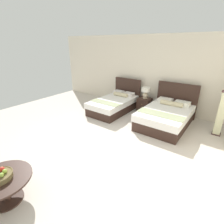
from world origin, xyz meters
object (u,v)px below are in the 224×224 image
Objects in this scene: bed_near_window at (115,104)px; nightstand at (144,105)px; bed_near_corner at (166,116)px; floor_lamp_corner at (221,114)px; coffee_table at (3,184)px; table_lamp at (146,91)px.

nightstand is (0.98, 0.63, -0.02)m from bed_near_window.
bed_near_corner is (2.07, -0.00, 0.02)m from bed_near_window.
floor_lamp_corner is at bearing -8.40° from nightstand.
bed_near_corner is 2.19× the size of coffee_table.
coffee_table is 5.43m from floor_lamp_corner.
coffee_table is (-0.06, -5.12, 0.09)m from nightstand.
table_lamp is 2.59m from floor_lamp_corner.
coffee_table is 0.71× the size of floor_lamp_corner.
bed_near_corner is at bearing -30.89° from table_lamp.
nightstand is at bearing 149.89° from bed_near_corner.
nightstand is 0.54m from table_lamp.
floor_lamp_corner is at bearing 4.12° from bed_near_window.
bed_near_window is at bearing -175.88° from floor_lamp_corner.
nightstand is 0.41× the size of floor_lamp_corner.
floor_lamp_corner is (3.53, 0.25, 0.37)m from bed_near_window.
floor_lamp_corner reaches higher than coffee_table.
coffee_table is at bearing -118.81° from floor_lamp_corner.
bed_near_corner is 1.27m from nightstand.
bed_near_corner is 1.37m from table_lamp.
nightstand is 5.13m from coffee_table.
bed_near_window is at bearing -146.29° from table_lamp.
bed_near_corner is at bearing -169.97° from floor_lamp_corner.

